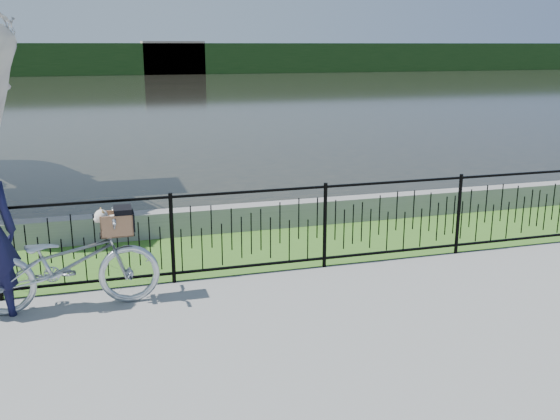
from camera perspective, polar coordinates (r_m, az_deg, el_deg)
name	(u,v)px	position (r m, az deg, el deg)	size (l,w,h in m)	color
ground	(288,326)	(6.71, 0.74, -10.54)	(120.00, 120.00, 0.00)	gray
grass_strip	(235,250)	(9.05, -4.13, -3.69)	(60.00, 2.00, 0.01)	#407223
water	(125,94)	(38.94, -13.95, 10.23)	(120.00, 120.00, 0.00)	black
quay_wall	(221,219)	(9.93, -5.39, -0.84)	(60.00, 0.30, 0.40)	gray
fence	(251,232)	(7.95, -2.65, -2.00)	(14.00, 0.06, 1.15)	black
far_treeline	(110,59)	(65.83, -15.26, 13.20)	(120.00, 6.00, 3.00)	#24481B
far_building_right	(173,58)	(64.77, -9.77, 13.56)	(6.00, 3.00, 3.20)	#B6A392
bicycle_rig	(67,263)	(7.33, -18.86, -4.57)	(2.02, 0.70, 1.15)	silver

